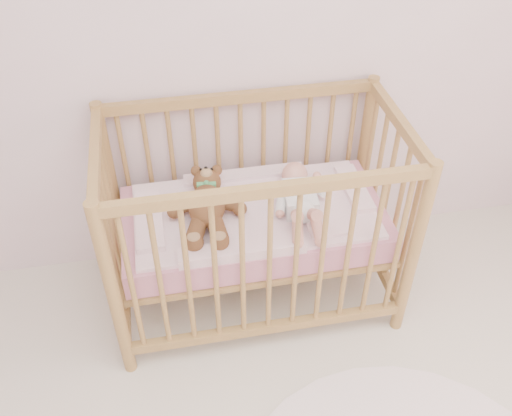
{
  "coord_description": "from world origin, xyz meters",
  "views": [
    {
      "loc": [
        -0.31,
        -0.36,
        2.29
      ],
      "look_at": [
        0.06,
        1.55,
        0.62
      ],
      "focal_mm": 40.0,
      "sensor_mm": 36.0,
      "label": 1
    }
  ],
  "objects": [
    {
      "name": "blanket",
      "position": [
        0.06,
        1.6,
        0.56
      ],
      "size": [
        1.1,
        0.58,
        0.06
      ],
      "primitive_type": null,
      "color": "#F8ABBA",
      "rests_on": "mattress"
    },
    {
      "name": "mattress",
      "position": [
        0.06,
        1.6,
        0.49
      ],
      "size": [
        1.22,
        0.62,
        0.13
      ],
      "primitive_type": "cube",
      "color": "#CC7F9A",
      "rests_on": "crib"
    },
    {
      "name": "wall_back",
      "position": [
        0.0,
        2.0,
        1.35
      ],
      "size": [
        4.0,
        0.02,
        2.7
      ],
      "primitive_type": "cube",
      "color": "silver",
      "rests_on": "floor"
    },
    {
      "name": "baby",
      "position": [
        0.27,
        1.58,
        0.64
      ],
      "size": [
        0.32,
        0.58,
        0.13
      ],
      "primitive_type": null,
      "rotation": [
        0.0,
        0.0,
        -0.09
      ],
      "color": "white",
      "rests_on": "blanket"
    },
    {
      "name": "teddy_bear",
      "position": [
        -0.16,
        1.58,
        0.65
      ],
      "size": [
        0.44,
        0.57,
        0.15
      ],
      "primitive_type": null,
      "rotation": [
        0.0,
        0.0,
        -0.13
      ],
      "color": "brown",
      "rests_on": "blanket"
    },
    {
      "name": "crib",
      "position": [
        0.06,
        1.6,
        0.5
      ],
      "size": [
        1.36,
        0.76,
        1.0
      ],
      "primitive_type": null,
      "color": "#AB8548",
      "rests_on": "floor"
    }
  ]
}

